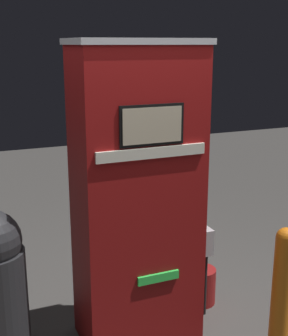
% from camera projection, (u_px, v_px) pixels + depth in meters
% --- Properties ---
extents(gas_pump, '(0.95, 0.52, 2.14)m').
position_uv_depth(gas_pump, '(138.00, 197.00, 3.26)').
color(gas_pump, maroon).
rests_on(gas_pump, ground_plane).
extents(safety_bollard, '(0.14, 0.14, 0.95)m').
position_uv_depth(safety_bollard, '(282.00, 290.00, 3.14)').
color(safety_bollard, orange).
rests_on(safety_bollard, ground_plane).
extents(squeegee_bucket, '(0.25, 0.25, 0.67)m').
position_uv_depth(squeegee_bucket, '(200.00, 285.00, 3.91)').
color(squeegee_bucket, maroon).
rests_on(squeegee_bucket, ground_plane).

